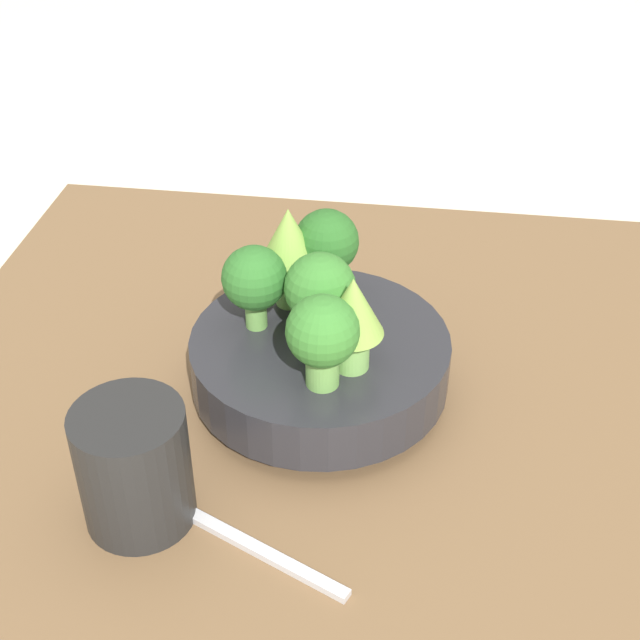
{
  "coord_description": "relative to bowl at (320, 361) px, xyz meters",
  "views": [
    {
      "loc": [
        0.05,
        -0.62,
        0.56
      ],
      "look_at": [
        -0.03,
        -0.01,
        0.11
      ],
      "focal_mm": 50.0,
      "sensor_mm": 36.0,
      "label": 1
    }
  ],
  "objects": [
    {
      "name": "ground_plane",
      "position": [
        0.03,
        0.01,
        -0.07
      ],
      "size": [
        6.0,
        6.0,
        0.0
      ],
      "primitive_type": "plane",
      "color": "beige"
    },
    {
      "name": "table",
      "position": [
        0.03,
        0.01,
        -0.05
      ],
      "size": [
        0.81,
        0.69,
        0.03
      ],
      "color": "brown",
      "rests_on": "ground_plane"
    },
    {
      "name": "bowl",
      "position": [
        0.0,
        0.0,
        0.0
      ],
      "size": [
        0.23,
        0.23,
        0.06
      ],
      "color": "#28282D",
      "rests_on": "table"
    },
    {
      "name": "broccoli_floret_left",
      "position": [
        -0.06,
        0.01,
        0.07
      ],
      "size": [
        0.06,
        0.06,
        0.08
      ],
      "color": "#6BA34C",
      "rests_on": "bowl"
    },
    {
      "name": "broccoli_floret_front",
      "position": [
        0.01,
        -0.06,
        0.07
      ],
      "size": [
        0.06,
        0.06,
        0.08
      ],
      "color": "#6BA34C",
      "rests_on": "bowl"
    },
    {
      "name": "broccoli_floret_back",
      "position": [
        -0.0,
        0.07,
        0.08
      ],
      "size": [
        0.06,
        0.06,
        0.09
      ],
      "color": "#7AB256",
      "rests_on": "bowl"
    },
    {
      "name": "romanesco_piece_far",
      "position": [
        -0.03,
        0.05,
        0.09
      ],
      "size": [
        0.06,
        0.06,
        0.1
      ],
      "color": "#7AB256",
      "rests_on": "bowl"
    },
    {
      "name": "broccoli_floret_center",
      "position": [
        0.0,
        0.0,
        0.08
      ],
      "size": [
        0.06,
        0.06,
        0.08
      ],
      "color": "#7AB256",
      "rests_on": "bowl"
    },
    {
      "name": "romanesco_piece_near",
      "position": [
        0.03,
        -0.03,
        0.08
      ],
      "size": [
        0.05,
        0.05,
        0.09
      ],
      "color": "#7AB256",
      "rests_on": "bowl"
    },
    {
      "name": "cup",
      "position": [
        -0.12,
        -0.16,
        0.02
      ],
      "size": [
        0.08,
        0.08,
        0.1
      ],
      "color": "black",
      "rests_on": "table"
    },
    {
      "name": "fork",
      "position": [
        -0.04,
        -0.18,
        -0.03
      ],
      "size": [
        0.18,
        0.09,
        0.01
      ],
      "color": "silver",
      "rests_on": "table"
    }
  ]
}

